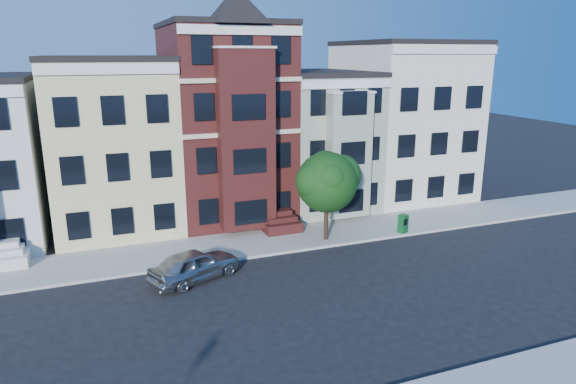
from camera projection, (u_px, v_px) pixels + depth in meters
name	position (u px, v px, depth m)	size (l,w,h in m)	color
ground	(313.00, 307.00, 21.81)	(120.00, 120.00, 0.00)	black
far_sidewalk	(256.00, 243.00, 29.00)	(60.00, 4.00, 0.15)	#9E9B93
house_yellow	(113.00, 146.00, 31.14)	(7.00, 9.00, 10.00)	beige
house_brown	(225.00, 124.00, 33.30)	(7.00, 9.00, 12.00)	#3B1513
house_green	(316.00, 141.00, 35.95)	(6.00, 9.00, 9.00)	#929F89
house_cream	(402.00, 122.00, 38.11)	(8.00, 9.00, 11.00)	silver
street_tree	(327.00, 186.00, 28.53)	(5.38, 5.38, 6.26)	#194415
parked_car	(195.00, 265.00, 24.23)	(1.79, 4.45, 1.51)	#909397
newspaper_box	(403.00, 224.00, 30.33)	(0.49, 0.43, 1.08)	#105320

